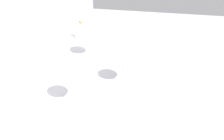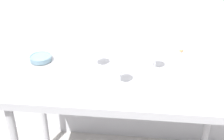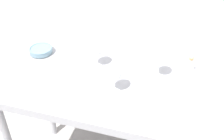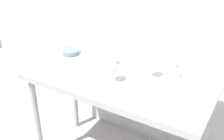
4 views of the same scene
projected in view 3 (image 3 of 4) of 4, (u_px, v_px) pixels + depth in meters
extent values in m
cube|color=#9B9BA0|center=(119.00, 86.00, 1.58)|extent=(1.40, 0.64, 0.04)
cube|color=#9B9BA0|center=(100.00, 129.00, 1.34)|extent=(1.40, 0.01, 0.05)
cylinder|color=#9B9BA0|center=(48.00, 95.00, 2.20)|extent=(0.05, 0.05, 0.86)
cylinder|color=#9B9BA0|center=(219.00, 131.00, 1.91)|extent=(0.05, 0.05, 0.86)
cylinder|color=white|center=(114.00, 92.00, 1.51)|extent=(0.07, 0.07, 0.00)
cylinder|color=white|center=(114.00, 85.00, 1.49)|extent=(0.01, 0.01, 0.09)
sphere|color=white|center=(114.00, 73.00, 1.44)|extent=(0.09, 0.09, 0.09)
cylinder|color=maroon|center=(114.00, 76.00, 1.45)|extent=(0.06, 0.06, 0.02)
cylinder|color=white|center=(158.00, 77.00, 1.62)|extent=(0.07, 0.07, 0.00)
cylinder|color=white|center=(158.00, 70.00, 1.59)|extent=(0.01, 0.01, 0.09)
sphere|color=white|center=(160.00, 58.00, 1.54)|extent=(0.08, 0.08, 0.08)
cylinder|color=maroon|center=(160.00, 60.00, 1.55)|extent=(0.06, 0.06, 0.02)
cylinder|color=white|center=(96.00, 66.00, 1.70)|extent=(0.06, 0.06, 0.00)
cylinder|color=white|center=(96.00, 60.00, 1.67)|extent=(0.01, 0.01, 0.09)
sphere|color=white|center=(95.00, 49.00, 1.63)|extent=(0.09, 0.09, 0.09)
cylinder|color=maroon|center=(96.00, 51.00, 1.64)|extent=(0.06, 0.06, 0.02)
cube|color=white|center=(70.00, 62.00, 1.73)|extent=(0.17, 0.28, 0.00)
cube|color=white|center=(179.00, 93.00, 1.50)|extent=(0.20, 0.28, 0.00)
cylinder|color=#DBCC66|center=(41.00, 53.00, 1.82)|extent=(0.12, 0.12, 0.01)
cylinder|color=slate|center=(41.00, 50.00, 1.81)|extent=(0.14, 0.14, 0.03)
torus|color=slate|center=(41.00, 48.00, 1.80)|extent=(0.15, 0.15, 0.01)
cone|color=silver|center=(190.00, 67.00, 1.62)|extent=(0.09, 0.09, 0.10)
cylinder|color=#C17F4C|center=(192.00, 59.00, 1.58)|extent=(0.02, 0.02, 0.01)
cone|color=silver|center=(192.00, 55.00, 1.57)|extent=(0.02, 0.02, 0.04)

